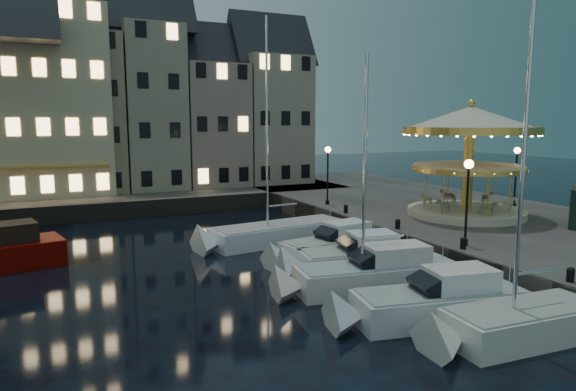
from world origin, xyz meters
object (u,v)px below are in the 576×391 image
bollard_b (463,243)px  motorboat_c (369,275)px  streetlamp_b (468,190)px  motorboat_a (512,327)px  streetlamp_d (516,168)px  motorboat_b (430,305)px  motorboat_d (351,260)px  motorboat_f (271,235)px  bollard_a (571,274)px  streetlamp_c (328,167)px  bollard_c (398,223)px  bollard_d (346,208)px  carousel (470,140)px  motorboat_e (329,248)px

bollard_b → motorboat_c: bearing=179.2°
streetlamp_b → motorboat_a: bearing=-123.3°
streetlamp_d → bollard_b: bearing=-147.8°
motorboat_b → motorboat_d: bearing=84.6°
motorboat_f → streetlamp_b: bearing=-56.0°
motorboat_b → motorboat_d: same height
motorboat_a → motorboat_c: 6.55m
motorboat_a → motorboat_c: (-1.34, 6.41, 0.14)m
bollard_a → motorboat_d: bearing=119.6°
streetlamp_c → bollard_b: (-0.60, -14.00, -2.41)m
streetlamp_d → motorboat_b: streetlamp_d is taller
bollard_b → motorboat_a: 7.52m
bollard_c → motorboat_f: (-5.64, 4.74, -1.07)m
streetlamp_d → bollard_b: size_ratio=7.32×
bollard_d → carousel: size_ratio=0.07×
streetlamp_c → motorboat_e: (-4.97, -8.99, -3.38)m
motorboat_b → carousel: (11.61, 10.22, 5.46)m
bollard_b → bollard_d: 10.50m
streetlamp_d → bollard_d: size_ratio=7.32×
motorboat_c → motorboat_d: size_ratio=1.60×
streetlamp_b → motorboat_b: 7.96m
streetlamp_b → motorboat_f: motorboat_f is taller
bollard_b → motorboat_a: (-3.90, -6.34, -1.07)m
motorboat_f → motorboat_d: bearing=-81.6°
motorboat_e → carousel: bearing=7.5°
streetlamp_c → bollard_d: size_ratio=7.32×
bollard_a → bollard_c: size_ratio=1.00×
motorboat_b → motorboat_d: 6.40m
motorboat_b → bollard_c: bearing=59.5°
streetlamp_c → motorboat_f: size_ratio=0.33×
carousel → motorboat_f: bearing=164.6°
streetlamp_d → motorboat_e: 16.80m
motorboat_a → motorboat_e: bearing=92.4°
streetlamp_b → bollard_c: streetlamp_b is taller
bollard_b → motorboat_c: (-5.23, 0.07, -0.93)m
bollard_c → motorboat_c: (-5.23, -4.93, -0.93)m
motorboat_d → carousel: (11.01, 3.85, 5.46)m
motorboat_e → carousel: (10.79, 1.42, 5.46)m
streetlamp_d → carousel: carousel is taller
bollard_b → motorboat_d: (-4.58, 2.58, -0.97)m
bollard_d → carousel: bearing=-32.4°
streetlamp_c → carousel: (5.83, -7.58, 2.08)m
streetlamp_b → bollard_b: bearing=-140.2°
streetlamp_c → motorboat_a: 21.12m
bollard_a → bollard_b: size_ratio=1.00×
bollard_b → motorboat_c: motorboat_c is taller
streetlamp_c → bollard_a: 19.66m
motorboat_e → motorboat_f: (-1.28, 4.74, -0.11)m
bollard_a → motorboat_d: motorboat_d is taller
carousel → bollard_d: bearing=147.6°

